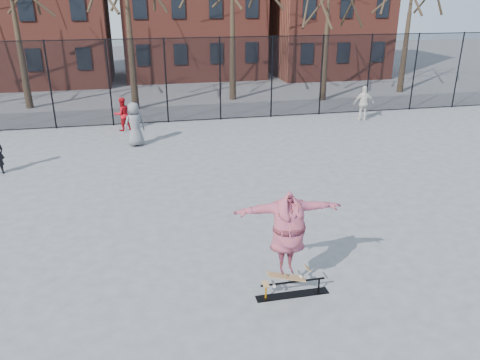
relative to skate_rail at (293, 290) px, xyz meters
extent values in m
plane|color=#5C5C61|center=(-0.16, 1.74, -0.13)|extent=(100.00, 100.00, 0.00)
cube|color=black|center=(0.00, 0.00, -0.13)|extent=(1.56, 0.24, 0.01)
cylinder|color=orange|center=(-0.58, 0.00, 0.03)|extent=(0.04, 0.04, 0.32)
cylinder|color=black|center=(0.58, 0.00, 0.03)|extent=(0.04, 0.04, 0.32)
cylinder|color=black|center=(0.00, 0.00, 0.19)|extent=(1.37, 0.04, 0.04)
imported|color=#4B337F|center=(-0.15, 0.00, 1.20)|extent=(2.19, 0.65, 1.77)
imported|color=slate|center=(-3.12, 11.24, 0.77)|extent=(1.03, 0.85, 1.81)
imported|color=#B61019|center=(-3.68, 13.74, 0.63)|extent=(0.92, 0.85, 1.52)
imported|color=silver|center=(7.89, 13.13, 0.72)|extent=(1.06, 0.58, 1.71)
cylinder|color=black|center=(-6.76, 14.74, 1.87)|extent=(0.07, 0.07, 4.00)
cylinder|color=black|center=(-4.16, 14.74, 1.87)|extent=(0.07, 0.07, 4.00)
cylinder|color=black|center=(-1.56, 14.74, 1.87)|extent=(0.07, 0.07, 4.00)
cylinder|color=black|center=(1.04, 14.74, 1.87)|extent=(0.07, 0.07, 4.00)
cylinder|color=black|center=(3.64, 14.74, 1.87)|extent=(0.07, 0.07, 4.00)
cylinder|color=black|center=(6.24, 14.74, 1.87)|extent=(0.07, 0.07, 4.00)
cylinder|color=black|center=(8.84, 14.74, 1.87)|extent=(0.07, 0.07, 4.00)
cylinder|color=black|center=(11.44, 14.74, 1.87)|extent=(0.07, 0.07, 4.00)
cylinder|color=black|center=(14.04, 14.74, 1.87)|extent=(0.07, 0.07, 4.00)
cube|color=black|center=(-0.16, 14.74, 1.87)|extent=(34.00, 0.01, 4.00)
cylinder|color=black|center=(-0.16, 14.74, 3.83)|extent=(34.00, 0.04, 0.04)
cone|color=black|center=(-8.66, 19.54, 2.18)|extent=(0.40, 0.40, 4.62)
cone|color=black|center=(-3.16, 18.24, 2.18)|extent=(0.40, 0.40, 4.62)
cone|color=black|center=(2.34, 19.54, 2.18)|extent=(0.40, 0.40, 4.62)
cone|color=black|center=(7.84, 18.24, 2.18)|extent=(0.40, 0.40, 4.62)
cone|color=black|center=(13.34, 19.54, 2.18)|extent=(0.40, 0.40, 4.62)
camera|label=1|loc=(-2.78, -7.78, 5.74)|focal=35.00mm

